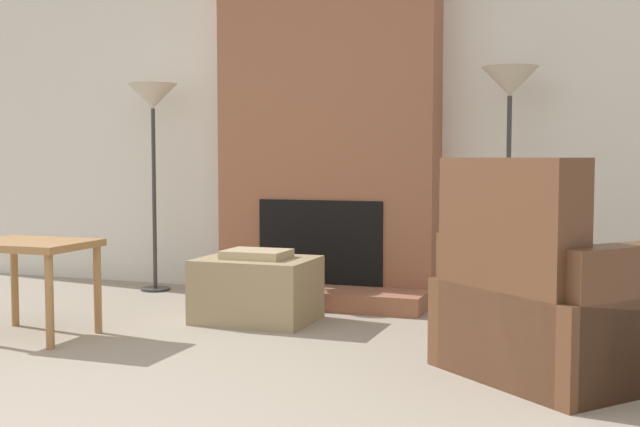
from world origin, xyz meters
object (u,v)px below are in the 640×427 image
object	(u,v)px
floor_lamp_right	(510,95)
floor_lamp_left	(153,107)
ottoman	(257,288)
side_table	(30,255)
armchair	(555,310)

from	to	relation	value
floor_lamp_right	floor_lamp_left	bearing A→B (deg)	-180.00
ottoman	side_table	distance (m)	1.33
floor_lamp_left	floor_lamp_right	size ratio (longest dim) A/B	0.98
floor_lamp_left	floor_lamp_right	distance (m)	2.61
armchair	floor_lamp_right	size ratio (longest dim) A/B	0.82
ottoman	floor_lamp_left	bearing A→B (deg)	146.52
armchair	floor_lamp_left	world-z (taller)	floor_lamp_left
armchair	floor_lamp_right	bearing A→B (deg)	-34.72
ottoman	floor_lamp_right	distance (m)	2.02
ottoman	side_table	world-z (taller)	side_table
armchair	floor_lamp_left	bearing A→B (deg)	14.56
floor_lamp_left	floor_lamp_right	world-z (taller)	floor_lamp_right
floor_lamp_left	ottoman	bearing A→B (deg)	-33.48
armchair	floor_lamp_right	world-z (taller)	floor_lamp_right
ottoman	floor_lamp_left	world-z (taller)	floor_lamp_left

